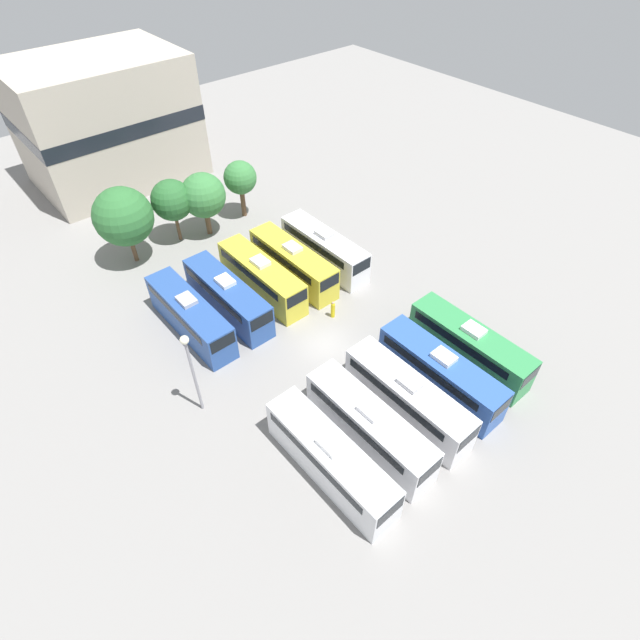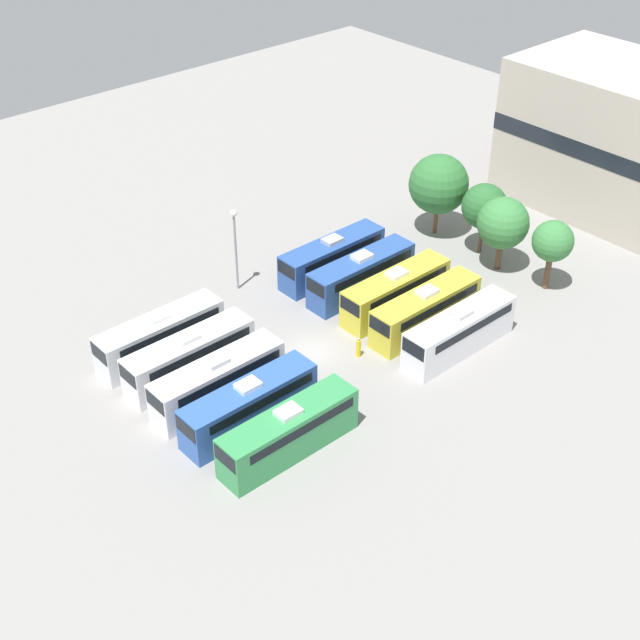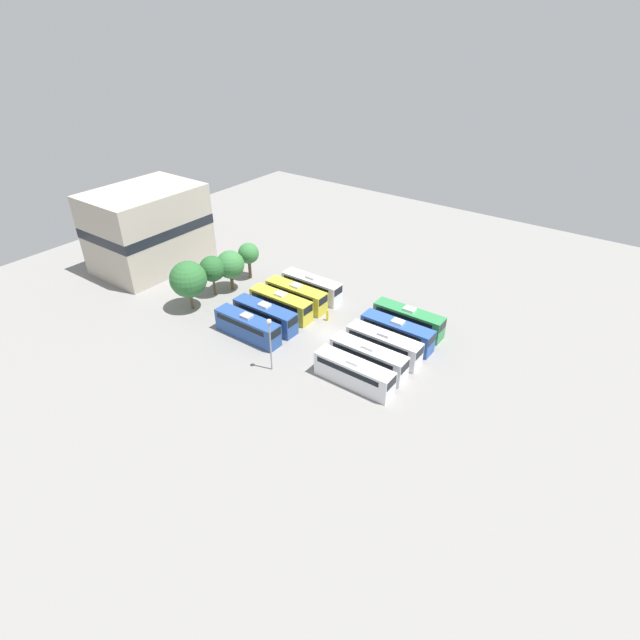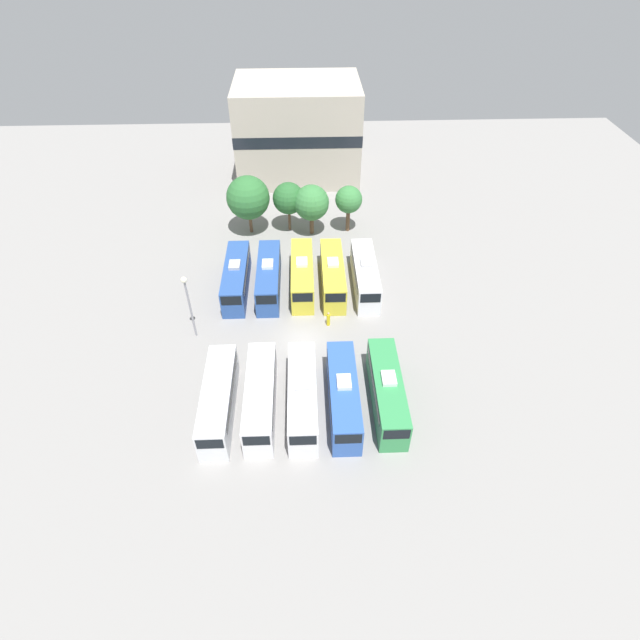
{
  "view_description": "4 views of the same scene",
  "coord_description": "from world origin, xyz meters",
  "px_view_note": "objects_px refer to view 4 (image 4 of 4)",
  "views": [
    {
      "loc": [
        -18.61,
        -20.93,
        29.74
      ],
      "look_at": [
        -0.46,
        0.17,
        3.0
      ],
      "focal_mm": 28.0,
      "sensor_mm": 36.0,
      "label": 1
    },
    {
      "loc": [
        41.14,
        -35.63,
        40.52
      ],
      "look_at": [
        -1.06,
        1.61,
        1.62
      ],
      "focal_mm": 50.0,
      "sensor_mm": 36.0,
      "label": 2
    },
    {
      "loc": [
        -47.87,
        -33.38,
        38.62
      ],
      "look_at": [
        0.06,
        1.59,
        1.61
      ],
      "focal_mm": 28.0,
      "sensor_mm": 36.0,
      "label": 3
    },
    {
      "loc": [
        0.4,
        -36.36,
        35.44
      ],
      "look_at": [
        1.77,
        0.35,
        2.33
      ],
      "focal_mm": 28.0,
      "sensor_mm": 36.0,
      "label": 4
    }
  ],
  "objects_px": {
    "bus_8": "(333,274)",
    "tree_3": "(349,200)",
    "worker_person": "(328,319)",
    "bus_1": "(260,396)",
    "tree_1": "(288,198)",
    "bus_0": "(218,398)",
    "bus_6": "(269,276)",
    "bus_7": "(302,274)",
    "light_pole": "(188,297)",
    "bus_4": "(387,390)",
    "bus_5": "(236,277)",
    "bus_2": "(302,395)",
    "depot_building": "(298,129)",
    "bus_3": "(343,394)",
    "tree_2": "(311,203)",
    "tree_0": "(248,198)",
    "bus_9": "(365,274)"
  },
  "relations": [
    {
      "from": "bus_8",
      "to": "tree_3",
      "type": "bearing_deg",
      "value": 77.5
    },
    {
      "from": "worker_person",
      "to": "bus_1",
      "type": "bearing_deg",
      "value": -120.81
    },
    {
      "from": "tree_1",
      "to": "tree_3",
      "type": "height_order",
      "value": "tree_1"
    },
    {
      "from": "tree_3",
      "to": "bus_8",
      "type": "bearing_deg",
      "value": -102.5
    },
    {
      "from": "bus_0",
      "to": "bus_6",
      "type": "relative_size",
      "value": 1.0
    },
    {
      "from": "bus_7",
      "to": "light_pole",
      "type": "bearing_deg",
      "value": -145.03
    },
    {
      "from": "bus_4",
      "to": "bus_5",
      "type": "distance_m",
      "value": 22.4
    },
    {
      "from": "bus_2",
      "to": "bus_6",
      "type": "bearing_deg",
      "value": 101.77
    },
    {
      "from": "bus_0",
      "to": "light_pole",
      "type": "bearing_deg",
      "value": 110.11
    },
    {
      "from": "light_pole",
      "to": "bus_0",
      "type": "bearing_deg",
      "value": -69.89
    },
    {
      "from": "bus_0",
      "to": "depot_building",
      "type": "xyz_separation_m",
      "value": [
        7.15,
        46.65,
        5.07
      ]
    },
    {
      "from": "bus_3",
      "to": "bus_0",
      "type": "bearing_deg",
      "value": -179.64
    },
    {
      "from": "bus_1",
      "to": "bus_5",
      "type": "relative_size",
      "value": 1.0
    },
    {
      "from": "bus_2",
      "to": "tree_3",
      "type": "height_order",
      "value": "tree_3"
    },
    {
      "from": "worker_person",
      "to": "light_pole",
      "type": "relative_size",
      "value": 0.23
    },
    {
      "from": "bus_1",
      "to": "bus_3",
      "type": "height_order",
      "value": "same"
    },
    {
      "from": "bus_0",
      "to": "bus_3",
      "type": "distance_m",
      "value": 10.77
    },
    {
      "from": "bus_7",
      "to": "tree_3",
      "type": "distance_m",
      "value": 13.59
    },
    {
      "from": "worker_person",
      "to": "depot_building",
      "type": "relative_size",
      "value": 0.09
    },
    {
      "from": "tree_1",
      "to": "tree_2",
      "type": "height_order",
      "value": "tree_2"
    },
    {
      "from": "bus_3",
      "to": "depot_building",
      "type": "distance_m",
      "value": 47.0
    },
    {
      "from": "bus_5",
      "to": "worker_person",
      "type": "height_order",
      "value": "bus_5"
    },
    {
      "from": "worker_person",
      "to": "tree_2",
      "type": "bearing_deg",
      "value": 94.08
    },
    {
      "from": "bus_3",
      "to": "bus_8",
      "type": "distance_m",
      "value": 17.32
    },
    {
      "from": "bus_0",
      "to": "bus_2",
      "type": "distance_m",
      "value": 7.22
    },
    {
      "from": "bus_4",
      "to": "bus_1",
      "type": "bearing_deg",
      "value": -179.11
    },
    {
      "from": "bus_2",
      "to": "tree_3",
      "type": "bearing_deg",
      "value": 77.98
    },
    {
      "from": "bus_0",
      "to": "worker_person",
      "type": "relative_size",
      "value": 6.0
    },
    {
      "from": "worker_person",
      "to": "tree_0",
      "type": "bearing_deg",
      "value": 116.42
    },
    {
      "from": "tree_0",
      "to": "tree_3",
      "type": "xyz_separation_m",
      "value": [
        12.7,
        -0.12,
        -0.49
      ]
    },
    {
      "from": "bus_1",
      "to": "tree_1",
      "type": "distance_m",
      "value": 29.97
    },
    {
      "from": "light_pole",
      "to": "tree_2",
      "type": "relative_size",
      "value": 1.12
    },
    {
      "from": "bus_0",
      "to": "bus_5",
      "type": "distance_m",
      "value": 17.33
    },
    {
      "from": "bus_2",
      "to": "tree_1",
      "type": "relative_size",
      "value": 1.55
    },
    {
      "from": "bus_6",
      "to": "bus_8",
      "type": "height_order",
      "value": "same"
    },
    {
      "from": "bus_5",
      "to": "bus_9",
      "type": "xyz_separation_m",
      "value": [
        14.43,
        -0.12,
        0.0
      ]
    },
    {
      "from": "bus_1",
      "to": "tree_2",
      "type": "distance_m",
      "value": 29.32
    },
    {
      "from": "tree_1",
      "to": "tree_3",
      "type": "bearing_deg",
      "value": -3.8
    },
    {
      "from": "bus_9",
      "to": "bus_0",
      "type": "bearing_deg",
      "value": -130.01
    },
    {
      "from": "bus_9",
      "to": "tree_3",
      "type": "height_order",
      "value": "tree_3"
    },
    {
      "from": "bus_8",
      "to": "light_pole",
      "type": "relative_size",
      "value": 1.37
    },
    {
      "from": "bus_6",
      "to": "light_pole",
      "type": "height_order",
      "value": "light_pole"
    },
    {
      "from": "bus_1",
      "to": "light_pole",
      "type": "height_order",
      "value": "light_pole"
    },
    {
      "from": "bus_8",
      "to": "bus_3",
      "type": "bearing_deg",
      "value": -90.13
    },
    {
      "from": "tree_3",
      "to": "depot_building",
      "type": "height_order",
      "value": "depot_building"
    },
    {
      "from": "bus_7",
      "to": "bus_9",
      "type": "distance_m",
      "value": 7.06
    },
    {
      "from": "tree_0",
      "to": "depot_building",
      "type": "relative_size",
      "value": 0.43
    },
    {
      "from": "bus_1",
      "to": "bus_8",
      "type": "height_order",
      "value": "same"
    },
    {
      "from": "bus_1",
      "to": "bus_2",
      "type": "xyz_separation_m",
      "value": [
        3.63,
        -0.11,
        0.0
      ]
    },
    {
      "from": "bus_5",
      "to": "bus_7",
      "type": "xyz_separation_m",
      "value": [
        7.38,
        0.24,
        0.0
      ]
    }
  ]
}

